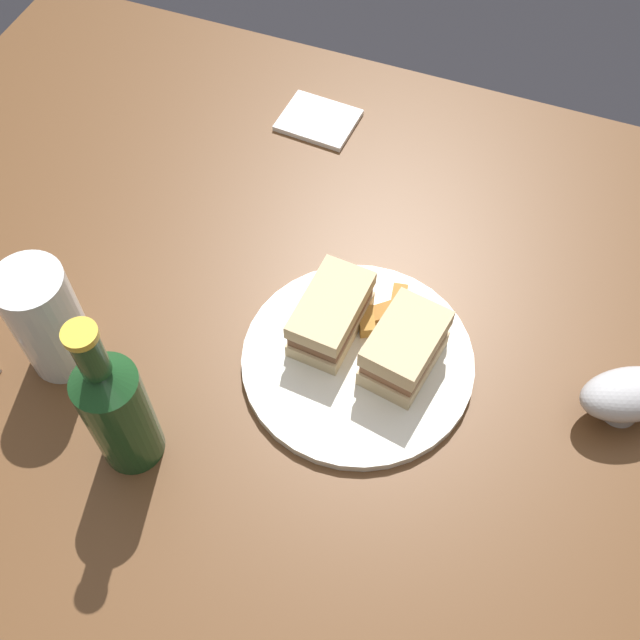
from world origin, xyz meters
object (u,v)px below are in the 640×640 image
at_px(pint_glass, 50,325).
at_px(gravy_boat, 631,397).
at_px(sandwich_half_left, 405,348).
at_px(sandwich_half_right, 331,314).
at_px(cider_bottle, 116,408).
at_px(plate, 358,360).
at_px(napkin, 318,120).

relative_size(pint_glass, gravy_boat, 1.18).
height_order(sandwich_half_left, sandwich_half_right, sandwich_half_left).
bearing_deg(cider_bottle, gravy_boat, -154.81).
height_order(plate, sandwich_half_right, sandwich_half_right).
relative_size(plate, gravy_boat, 2.10).
bearing_deg(napkin, cider_bottle, 89.45).
height_order(gravy_boat, napkin, gravy_boat).
bearing_deg(pint_glass, napkin, -106.05).
height_order(sandwich_half_right, cider_bottle, cider_bottle).
relative_size(sandwich_half_left, cider_bottle, 0.47).
height_order(sandwich_half_left, pint_glass, pint_glass).
relative_size(plate, sandwich_half_left, 2.43).
bearing_deg(sandwich_half_right, cider_bottle, 55.02).
bearing_deg(sandwich_half_right, pint_glass, 26.44).
distance_m(pint_glass, napkin, 0.51).
height_order(plate, pint_glass, pint_glass).
relative_size(sandwich_half_right, gravy_boat, 0.92).
xyz_separation_m(plate, pint_glass, (0.34, 0.12, 0.06)).
xyz_separation_m(plate, sandwich_half_right, (0.05, -0.03, 0.04)).
bearing_deg(sandwich_half_right, napkin, -66.73).
relative_size(sandwich_half_right, napkin, 1.11).
bearing_deg(cider_bottle, plate, -135.98).
distance_m(pint_glass, cider_bottle, 0.16).
relative_size(sandwich_half_left, gravy_boat, 0.87).
bearing_deg(sandwich_half_right, sandwich_half_left, 170.45).
relative_size(plate, cider_bottle, 1.15).
distance_m(plate, cider_bottle, 0.29).
relative_size(plate, pint_glass, 1.79).
relative_size(plate, napkin, 2.54).
relative_size(pint_glass, cider_bottle, 0.64).
distance_m(sandwich_half_right, cider_bottle, 0.27).
bearing_deg(sandwich_half_left, pint_glass, 18.31).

